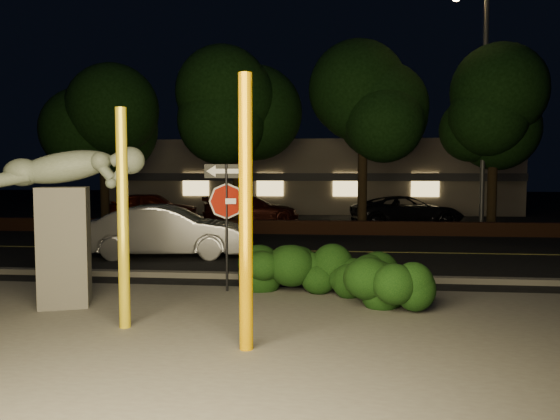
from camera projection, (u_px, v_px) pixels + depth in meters
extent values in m
plane|color=black|center=(292.00, 238.00, 18.73)|extent=(90.00, 90.00, 0.00)
cube|color=#4C4944|center=(228.00, 332.00, 7.82)|extent=(14.00, 6.00, 0.02)
cube|color=black|center=(283.00, 251.00, 15.75)|extent=(80.00, 8.00, 0.01)
cube|color=#BAB64A|center=(283.00, 250.00, 15.75)|extent=(80.00, 0.12, 0.00)
cube|color=#4C4944|center=(264.00, 276.00, 11.68)|extent=(80.00, 0.25, 0.12)
cube|color=#492617|center=(295.00, 227.00, 20.00)|extent=(40.00, 0.35, 0.50)
cube|color=black|center=(304.00, 220.00, 25.67)|extent=(40.00, 12.00, 0.01)
cube|color=#71665B|center=(312.00, 176.00, 33.47)|extent=(22.00, 10.00, 4.00)
cube|color=#333338|center=(308.00, 177.00, 28.41)|extent=(22.00, 0.20, 0.40)
cube|color=#FFD87F|center=(196.00, 184.00, 29.12)|extent=(1.40, 0.08, 1.20)
cube|color=#FFD87F|center=(270.00, 185.00, 28.70)|extent=(1.40, 0.08, 1.20)
cube|color=#FFD87F|center=(346.00, 185.00, 28.27)|extent=(1.40, 0.08, 1.20)
cube|color=#FFD87F|center=(425.00, 185.00, 27.85)|extent=(1.40, 0.08, 1.20)
cylinder|color=black|center=(104.00, 182.00, 22.41)|extent=(0.36, 0.36, 3.75)
ellipsoid|color=black|center=(103.00, 96.00, 22.17)|extent=(4.60, 4.60, 4.14)
cylinder|color=black|center=(237.00, 176.00, 22.02)|extent=(0.36, 0.36, 4.25)
ellipsoid|color=black|center=(237.00, 77.00, 21.74)|extent=(5.20, 5.20, 4.68)
cylinder|color=black|center=(362.00, 179.00, 21.10)|extent=(0.36, 0.36, 4.00)
ellipsoid|color=black|center=(363.00, 83.00, 20.84)|extent=(4.80, 4.80, 4.32)
cylinder|color=black|center=(492.00, 180.00, 21.07)|extent=(0.36, 0.36, 3.90)
ellipsoid|color=black|center=(495.00, 89.00, 20.83)|extent=(4.40, 4.40, 3.96)
cylinder|color=yellow|center=(123.00, 220.00, 7.88)|extent=(0.16, 0.16, 3.22)
cylinder|color=#ECA400|center=(246.00, 214.00, 6.89)|extent=(0.18, 0.18, 3.53)
cylinder|color=black|center=(227.00, 229.00, 10.34)|extent=(0.05, 0.05, 2.44)
cube|color=white|center=(226.00, 201.00, 10.30)|extent=(0.37, 0.07, 0.10)
cube|color=black|center=(226.00, 171.00, 10.26)|extent=(0.82, 0.13, 0.26)
cube|color=white|center=(226.00, 171.00, 10.26)|extent=(0.52, 0.08, 0.10)
cube|color=#4C4944|center=(65.00, 247.00, 9.28)|extent=(1.02, 1.02, 2.04)
sphere|color=#636B5C|center=(130.00, 160.00, 9.44)|extent=(0.48, 0.48, 0.48)
ellipsoid|color=black|center=(291.00, 263.00, 10.51)|extent=(2.29, 1.63, 1.09)
ellipsoid|color=black|center=(359.00, 270.00, 10.02)|extent=(1.68, 1.15, 1.00)
ellipsoid|color=black|center=(392.00, 281.00, 9.02)|extent=(1.49, 1.03, 0.98)
cylinder|color=#46474B|center=(484.00, 112.00, 20.64)|extent=(0.18, 0.18, 9.10)
imported|color=silver|center=(167.00, 231.00, 14.61)|extent=(4.38, 1.99, 1.39)
imported|color=maroon|center=(152.00, 208.00, 24.25)|extent=(4.28, 2.37, 1.38)
imported|color=#3B110B|center=(251.00, 210.00, 24.01)|extent=(4.55, 2.70, 1.24)
imported|color=black|center=(407.00, 211.00, 22.64)|extent=(4.95, 3.11, 1.28)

